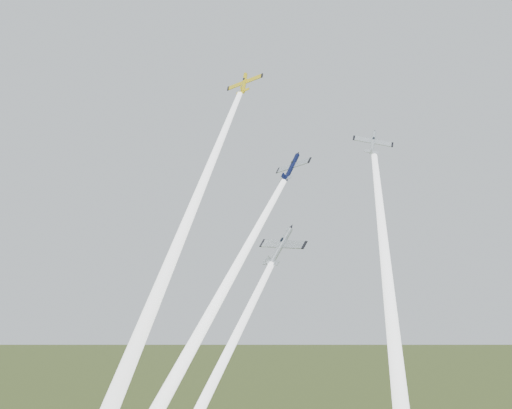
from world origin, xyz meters
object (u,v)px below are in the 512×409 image
plane_yellow (244,83)px  plane_silver_low (280,246)px  plane_navy (292,167)px  plane_silver_right (373,142)px

plane_yellow → plane_silver_low: size_ratio=0.85×
plane_yellow → plane_navy: 20.48m
plane_navy → plane_silver_right: size_ratio=1.16×
plane_yellow → plane_silver_low: (13.29, -13.64, -31.47)m
plane_navy → plane_silver_right: plane_silver_right is taller
plane_silver_right → plane_silver_low: bearing=-152.4°
plane_navy → plane_silver_low: plane_navy is taller
plane_silver_right → plane_silver_low: size_ratio=0.76×
plane_navy → plane_silver_right: (13.64, 1.79, 3.17)m
plane_yellow → plane_navy: plane_yellow is taller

